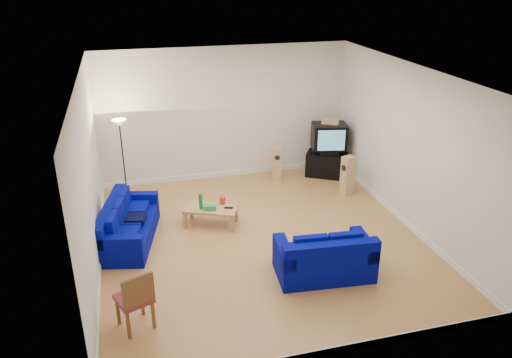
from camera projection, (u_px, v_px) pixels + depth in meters
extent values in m
cube|color=#9B632F|center=(261.00, 239.00, 9.67)|extent=(6.00, 6.50, 0.01)
cube|color=white|center=(262.00, 74.00, 8.39)|extent=(6.00, 6.50, 0.01)
cube|color=white|center=(225.00, 114.00, 11.91)|extent=(6.00, 0.01, 3.20)
cube|color=white|center=(332.00, 255.00, 6.15)|extent=(6.00, 0.01, 3.20)
cube|color=white|center=(89.00, 179.00, 8.32)|extent=(0.01, 6.50, 3.20)
cube|color=white|center=(409.00, 148.00, 9.74)|extent=(0.01, 6.50, 3.20)
cube|color=white|center=(227.00, 174.00, 12.51)|extent=(6.00, 0.02, 0.12)
cube|color=white|center=(325.00, 352.00, 6.77)|extent=(6.00, 0.02, 0.12)
cube|color=white|center=(101.00, 258.00, 8.93)|extent=(0.02, 6.50, 0.12)
cube|color=white|center=(400.00, 217.00, 10.35)|extent=(0.02, 6.50, 0.12)
cube|color=#020567|center=(130.00, 232.00, 9.54)|extent=(1.27, 2.12, 0.38)
cube|color=#020567|center=(110.00, 214.00, 9.37)|extent=(0.63, 1.98, 0.39)
cube|color=#020567|center=(137.00, 198.00, 10.24)|extent=(0.88, 0.38, 0.22)
cube|color=#020567|center=(118.00, 242.00, 8.60)|extent=(0.88, 0.38, 0.22)
cube|color=black|center=(136.00, 219.00, 9.43)|extent=(0.43, 0.43, 0.11)
cube|color=#020567|center=(324.00, 264.00, 8.51)|extent=(1.68, 1.04, 0.40)
cube|color=#020567|center=(331.00, 254.00, 8.04)|extent=(1.62, 0.35, 0.41)
cube|color=#020567|center=(284.00, 252.00, 8.27)|extent=(0.29, 0.91, 0.23)
cube|color=#020567|center=(364.00, 244.00, 8.50)|extent=(0.29, 0.91, 0.23)
cube|color=black|center=(322.00, 245.00, 8.52)|extent=(0.41, 0.41, 0.11)
cube|color=tan|center=(211.00, 209.00, 10.05)|extent=(1.19, 0.92, 0.05)
cube|color=tan|center=(185.00, 220.00, 10.01)|extent=(0.08, 0.08, 0.34)
cube|color=tan|center=(191.00, 211.00, 10.40)|extent=(0.08, 0.08, 0.34)
cube|color=tan|center=(232.00, 224.00, 9.86)|extent=(0.08, 0.08, 0.34)
cube|color=tan|center=(237.00, 214.00, 10.25)|extent=(0.08, 0.08, 0.34)
cylinder|color=#197233|center=(201.00, 201.00, 9.94)|extent=(0.09, 0.09, 0.33)
cube|color=green|center=(210.00, 208.00, 9.94)|extent=(0.26, 0.18, 0.10)
cylinder|color=red|center=(222.00, 200.00, 10.17)|extent=(0.14, 0.14, 0.15)
cube|color=black|center=(229.00, 208.00, 10.02)|extent=(0.18, 0.10, 0.02)
cube|color=black|center=(327.00, 164.00, 12.44)|extent=(1.12, 0.97, 0.60)
cube|color=black|center=(328.00, 152.00, 12.26)|extent=(0.57, 0.51, 0.11)
cube|color=black|center=(329.00, 136.00, 12.18)|extent=(0.92, 0.75, 0.63)
cube|color=teal|center=(331.00, 140.00, 11.90)|extent=(0.64, 0.16, 0.50)
cube|color=tan|center=(330.00, 121.00, 12.04)|extent=(0.43, 0.35, 0.14)
cube|color=tan|center=(277.00, 163.00, 12.16)|extent=(0.24, 0.28, 0.85)
cylinder|color=black|center=(277.00, 158.00, 11.96)|extent=(0.13, 0.04, 0.13)
cube|color=tan|center=(348.00, 176.00, 11.37)|extent=(0.33, 0.29, 0.92)
cylinder|color=black|center=(344.00, 168.00, 11.21)|extent=(0.06, 0.13, 0.14)
cylinder|color=black|center=(128.00, 198.00, 11.31)|extent=(0.24, 0.24, 0.03)
cylinder|color=black|center=(124.00, 162.00, 10.96)|extent=(0.03, 0.03, 1.74)
cone|color=white|center=(119.00, 123.00, 10.60)|extent=(0.32, 0.32, 0.14)
cube|color=brown|center=(128.00, 325.00, 7.01)|extent=(0.05, 0.05, 0.47)
cube|color=brown|center=(118.00, 311.00, 7.30)|extent=(0.05, 0.05, 0.47)
cube|color=brown|center=(153.00, 315.00, 7.22)|extent=(0.05, 0.05, 0.47)
cube|color=brown|center=(142.00, 301.00, 7.50)|extent=(0.05, 0.05, 0.47)
cube|color=maroon|center=(134.00, 299.00, 7.16)|extent=(0.60, 0.60, 0.06)
cube|color=brown|center=(138.00, 291.00, 6.90)|extent=(0.45, 0.21, 0.47)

